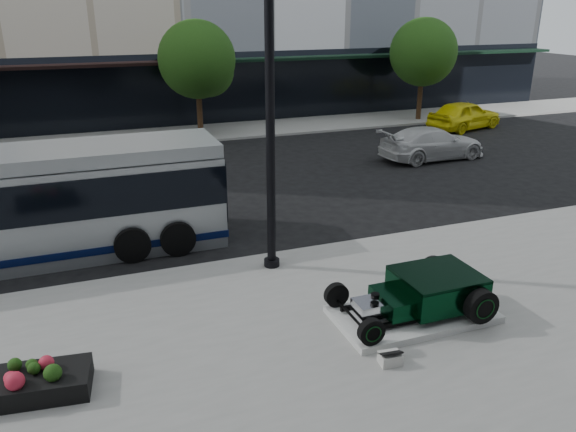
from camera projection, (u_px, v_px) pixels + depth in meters
name	position (u px, v px, depth m)	size (l,w,h in m)	color
ground	(261.00, 229.00, 17.13)	(120.00, 120.00, 0.00)	black
sidewalk_far	(178.00, 135.00, 29.37)	(70.00, 4.00, 0.12)	gray
street_trees	(200.00, 62.00, 27.63)	(29.80, 3.80, 5.70)	black
display_plinth	(413.00, 314.00, 12.03)	(3.40, 1.80, 0.15)	silver
hot_rod	(428.00, 291.00, 11.97)	(3.22, 2.00, 0.81)	black
info_plaque	(390.00, 358.00, 10.45)	(0.43, 0.34, 0.31)	silver
lamppost	(270.00, 137.00, 13.27)	(0.40, 0.40, 7.25)	black
flower_planter	(33.00, 383.00, 9.61)	(2.01, 1.18, 0.62)	black
white_sedan	(432.00, 143.00, 24.73)	(1.97, 4.85, 1.41)	silver
yellow_taxi	(464.00, 115.00, 30.62)	(1.86, 4.61, 1.57)	yellow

